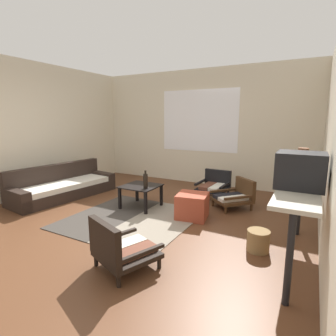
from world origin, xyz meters
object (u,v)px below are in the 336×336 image
armchair_by_window (214,185)px  ottoman_orange (192,206)px  armchair_corner (236,195)px  clay_vase (302,168)px  coffee_table (141,189)px  wicker_basket (258,241)px  armchair_striped_foreground (120,248)px  console_shelf (298,195)px  glass_bottle (145,181)px  couch (63,187)px  crt_television (300,170)px

armchair_by_window → ottoman_orange: bearing=-86.2°
armchair_corner → clay_vase: size_ratio=2.14×
coffee_table → clay_vase: 2.64m
armchair_by_window → ottoman_orange: (0.09, -1.31, -0.04)m
armchair_by_window → wicker_basket: armchair_by_window is taller
armchair_striped_foreground → armchair_corner: (0.54, 2.55, -0.02)m
ottoman_orange → clay_vase: clay_vase is taller
console_shelf → glass_bottle: 2.43m
coffee_table → ottoman_orange: size_ratio=1.32×
armchair_striped_foreground → console_shelf: bearing=33.8°
armchair_striped_foreground → armchair_corner: bearing=78.1°
armchair_by_window → console_shelf: size_ratio=0.36×
armchair_corner → wicker_basket: (0.65, -1.43, -0.10)m
armchair_corner → glass_bottle: bearing=-145.0°
armchair_striped_foreground → armchair_corner: 2.61m
couch → clay_vase: bearing=-2.6°
wicker_basket → armchair_by_window: bearing=122.3°
coffee_table → armchair_by_window: 1.59m
coffee_table → armchair_corner: (1.48, 0.81, -0.11)m
ottoman_orange → armchair_corner: bearing=59.8°
couch → clay_vase: clay_vase is taller
couch → armchair_striped_foreground: bearing=-29.6°
crt_television → glass_bottle: crt_television is taller
coffee_table → glass_bottle: bearing=-32.6°
armchair_corner → coffee_table: bearing=-151.4°
wicker_basket → armchair_striped_foreground: bearing=-136.7°
console_shelf → wicker_basket: 0.76m
couch → glass_bottle: glass_bottle is taller
glass_bottle → clay_vase: bearing=-7.2°
couch → ottoman_orange: size_ratio=4.58×
clay_vase → glass_bottle: bearing=172.8°
wicker_basket → coffee_table: bearing=163.6°
ottoman_orange → clay_vase: bearing=-14.5°
crt_television → armchair_striped_foreground: bearing=-148.7°
coffee_table → wicker_basket: size_ratio=2.32×
armchair_corner → clay_vase: bearing=-49.4°
console_shelf → crt_television: (-0.00, -0.10, 0.28)m
armchair_striped_foreground → glass_bottle: glass_bottle is taller
armchair_by_window → coffee_table: bearing=-125.1°
couch → clay_vase: 4.36m
coffee_table → clay_vase: bearing=-9.2°
armchair_striped_foreground → glass_bottle: size_ratio=2.40×
console_shelf → clay_vase: clay_vase is taller
couch → armchair_by_window: couch is taller
ottoman_orange → wicker_basket: 1.29m
couch → armchair_corner: couch is taller
armchair_by_window → wicker_basket: size_ratio=2.33×
armchair_corner → glass_bottle: size_ratio=2.59×
couch → clay_vase: size_ratio=5.73×
coffee_table → ottoman_orange: (1.00, -0.02, -0.14)m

